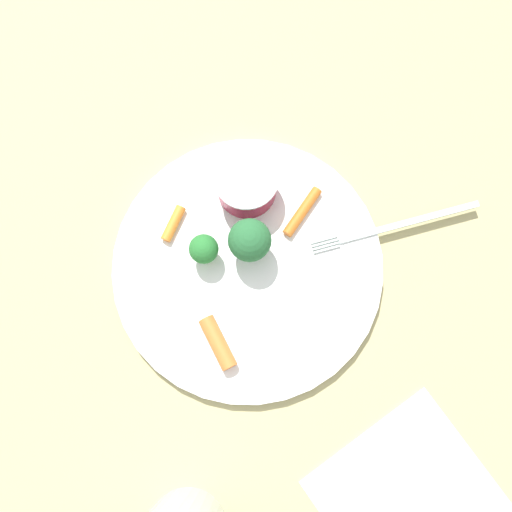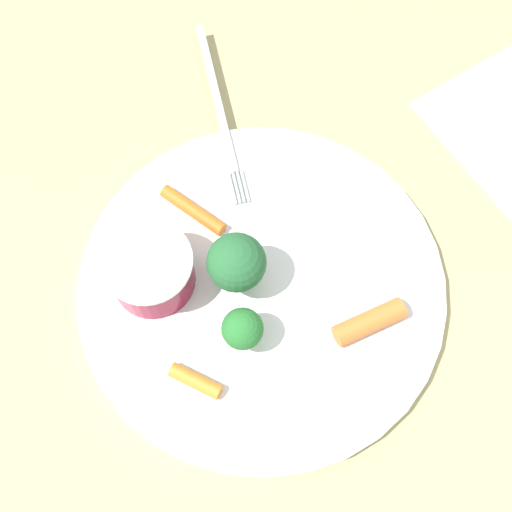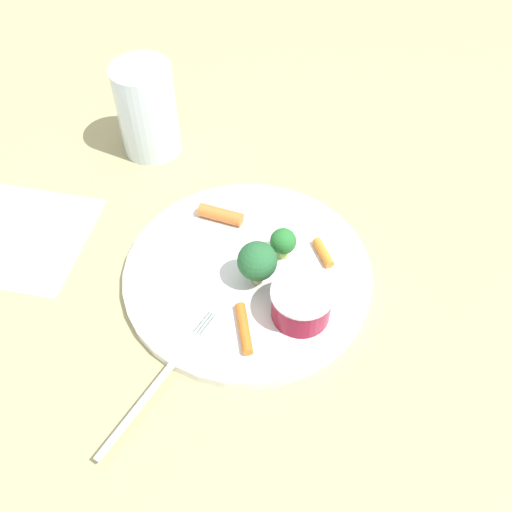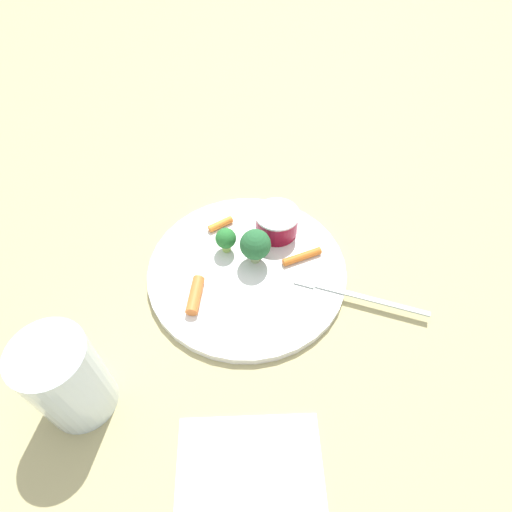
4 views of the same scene
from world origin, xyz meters
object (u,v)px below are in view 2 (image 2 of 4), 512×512
(broccoli_floret_0, at_px, (236,263))
(fork, at_px, (220,113))
(plate, at_px, (261,286))
(carrot_stick_2, at_px, (193,210))
(carrot_stick_1, at_px, (369,322))
(sauce_cup, at_px, (151,271))
(broccoli_floret_1, at_px, (242,329))
(carrot_stick_0, at_px, (190,377))

(broccoli_floret_0, height_order, fork, broccoli_floret_0)
(plate, bearing_deg, carrot_stick_2, 74.19)
(plate, bearing_deg, broccoli_floret_0, 111.95)
(plate, relative_size, carrot_stick_1, 5.15)
(plate, height_order, sauce_cup, sauce_cup)
(plate, bearing_deg, carrot_stick_1, -80.67)
(broccoli_floret_1, bearing_deg, carrot_stick_2, 53.45)
(broccoli_floret_1, relative_size, carrot_stick_0, 1.04)
(carrot_stick_2, relative_size, fork, 0.43)
(broccoli_floret_0, bearing_deg, carrot_stick_1, -78.43)
(broccoli_floret_0, relative_size, broccoli_floret_1, 1.40)
(carrot_stick_2, distance_m, fork, 0.09)
(broccoli_floret_0, bearing_deg, carrot_stick_0, -171.51)
(fork, bearing_deg, carrot_stick_2, -159.65)
(sauce_cup, xyz_separation_m, broccoli_floret_1, (-0.00, -0.08, 0.00))
(broccoli_floret_0, distance_m, fork, 0.15)
(plate, relative_size, carrot_stick_0, 7.23)
(broccoli_floret_1, height_order, carrot_stick_1, broccoli_floret_1)
(broccoli_floret_0, distance_m, carrot_stick_1, 0.10)
(broccoli_floret_1, height_order, carrot_stick_0, broccoli_floret_1)
(sauce_cup, relative_size, carrot_stick_0, 1.69)
(carrot_stick_1, height_order, fork, carrot_stick_1)
(sauce_cup, relative_size, broccoli_floret_1, 1.62)
(carrot_stick_0, height_order, carrot_stick_1, carrot_stick_1)
(plate, xyz_separation_m, carrot_stick_1, (0.01, -0.08, 0.01))
(carrot_stick_0, xyz_separation_m, carrot_stick_1, (0.10, -0.09, 0.00))
(sauce_cup, height_order, carrot_stick_1, sauce_cup)
(sauce_cup, xyz_separation_m, fork, (0.15, 0.04, -0.02))
(broccoli_floret_1, xyz_separation_m, carrot_stick_2, (0.06, 0.09, -0.02))
(sauce_cup, height_order, fork, sauce_cup)
(sauce_cup, bearing_deg, carrot_stick_2, 6.30)
(carrot_stick_0, height_order, carrot_stick_2, same)
(carrot_stick_0, xyz_separation_m, carrot_stick_2, (0.11, 0.07, 0.00))
(broccoli_floret_1, xyz_separation_m, carrot_stick_1, (0.06, -0.07, -0.02))
(fork, bearing_deg, plate, -135.29)
(sauce_cup, height_order, broccoli_floret_1, same)
(broccoli_floret_0, relative_size, carrot_stick_0, 1.46)
(carrot_stick_0, height_order, fork, carrot_stick_0)
(broccoli_floret_1, bearing_deg, broccoli_floret_0, 37.51)
(fork, bearing_deg, sauce_cup, -165.23)
(carrot_stick_0, xyz_separation_m, fork, (0.19, 0.10, -0.00))
(plate, bearing_deg, carrot_stick_0, 176.90)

